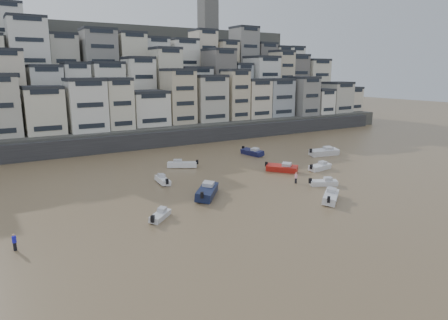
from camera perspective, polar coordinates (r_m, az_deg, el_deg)
ground at (r=35.47m, az=17.47°, el=-16.76°), size 400.00×400.00×0.00m
harbor_wall at (r=92.52m, az=-9.65°, el=2.91°), size 140.00×3.00×3.50m
hillside at (r=130.46m, az=-14.63°, el=10.43°), size 141.04×66.00×50.00m
boat_a at (r=55.49m, az=15.01°, el=-4.88°), size 5.72×5.04×1.58m
boat_b at (r=62.55m, az=14.08°, el=-3.02°), size 4.65×3.41×1.22m
boat_c at (r=55.42m, az=-2.44°, el=-4.26°), size 6.47×7.05×1.97m
boat_d at (r=72.22m, az=13.57°, el=-0.83°), size 5.42×2.41×1.43m
boat_e at (r=69.68m, az=8.28°, el=-1.01°), size 5.10×5.87×1.61m
boat_f at (r=62.61m, az=-8.75°, el=-2.73°), size 2.04×4.86×1.29m
boat_g at (r=84.62m, az=14.12°, el=1.25°), size 7.21×3.37×1.89m
boat_h at (r=72.40m, az=-6.01°, el=-0.44°), size 5.93×4.60×1.58m
boat_i at (r=82.65m, az=4.06°, el=1.24°), size 2.72×6.13×1.61m
boat_j at (r=47.90m, az=-9.11°, el=-7.70°), size 3.96×3.76×1.12m
person_blue at (r=44.33m, az=-27.76°, el=-10.33°), size 0.44×0.44×1.74m
person_pink at (r=62.80m, az=10.24°, el=-2.53°), size 0.44×0.44×1.74m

